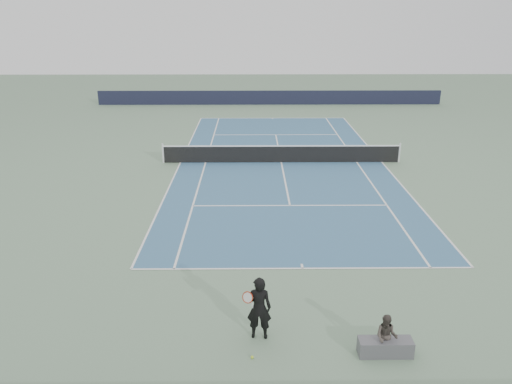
{
  "coord_description": "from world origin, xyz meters",
  "views": [
    {
      "loc": [
        -1.63,
        -26.01,
        7.77
      ],
      "look_at": [
        -1.45,
        -7.7,
        1.1
      ],
      "focal_mm": 35.0,
      "sensor_mm": 36.0,
      "label": 1
    }
  ],
  "objects_px": {
    "tennis_player": "(259,308)",
    "tennis_ball": "(252,357)",
    "tennis_net": "(281,154)",
    "spectator_bench": "(386,341)"
  },
  "relations": [
    {
      "from": "tennis_player",
      "to": "spectator_bench",
      "type": "bearing_deg",
      "value": -13.44
    },
    {
      "from": "tennis_net",
      "to": "tennis_player",
      "type": "relative_size",
      "value": 7.61
    },
    {
      "from": "tennis_player",
      "to": "tennis_ball",
      "type": "relative_size",
      "value": 22.98
    },
    {
      "from": "tennis_player",
      "to": "tennis_ball",
      "type": "bearing_deg",
      "value": -101.62
    },
    {
      "from": "spectator_bench",
      "to": "tennis_ball",
      "type": "bearing_deg",
      "value": -177.79
    },
    {
      "from": "tennis_player",
      "to": "tennis_ball",
      "type": "xyz_separation_m",
      "value": [
        -0.17,
        -0.84,
        -0.81
      ]
    },
    {
      "from": "tennis_net",
      "to": "tennis_player",
      "type": "distance_m",
      "value": 15.47
    },
    {
      "from": "tennis_ball",
      "to": "spectator_bench",
      "type": "distance_m",
      "value": 3.21
    },
    {
      "from": "tennis_player",
      "to": "tennis_ball",
      "type": "height_order",
      "value": "tennis_player"
    },
    {
      "from": "spectator_bench",
      "to": "tennis_net",
      "type": "bearing_deg",
      "value": 95.53
    }
  ]
}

